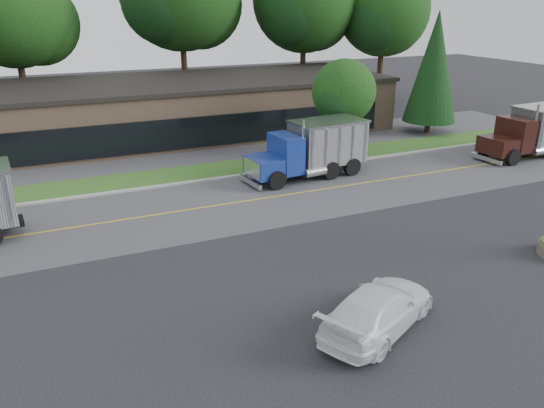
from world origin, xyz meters
The scene contains 15 objects.
ground centered at (0.00, 0.00, 0.00)m, with size 140.00×140.00×0.00m, color #333338.
road centered at (0.00, 9.00, 0.00)m, with size 60.00×8.00×0.02m, color #5C5C61.
center_line centered at (0.00, 9.00, 0.00)m, with size 60.00×0.12×0.01m, color gold.
curb centered at (0.00, 13.20, 0.00)m, with size 60.00×0.30×0.12m, color #9E9E99.
grass_verge centered at (0.00, 15.00, 0.00)m, with size 60.00×3.40×0.03m, color #395E20.
far_parking centered at (0.00, 20.00, 0.00)m, with size 60.00×7.00×0.02m, color #5C5C61.
strip_mall centered at (2.00, 26.00, 2.00)m, with size 32.00×12.00×4.00m, color #94755B.
tree_far_b centered at (-9.85, 34.12, 9.08)m, with size 9.97×9.38×14.22m.
tree_far_d centered at (16.16, 33.13, 9.76)m, with size 10.72×10.09×15.29m.
tree_far_e centered at (24.15, 31.12, 8.83)m, with size 9.70×9.13×13.84m.
evergreen_right centered at (20.00, 18.00, 5.28)m, with size 4.23×4.23×9.60m.
tree_verge centered at (10.07, 15.06, 4.20)m, with size 4.63×4.36×6.60m.
dump_truck_blue centered at (5.90, 11.52, 1.80)m, with size 7.81×3.35×3.36m.
dump_truck_maroon centered at (22.16, 9.49, 1.80)m, with size 7.86×3.08×3.36m.
rally_car centered at (0.21, -3.86, 0.75)m, with size 2.10×5.15×1.50m, color white.
Camera 1 is at (-9.04, -16.19, 10.24)m, focal length 35.00 mm.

